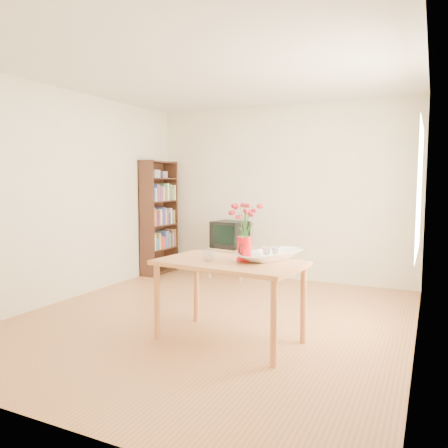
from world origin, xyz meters
The scene contains 11 objects.
room centered at (0.03, 0.00, 1.30)m, with size 4.50×4.50×4.50m.
table centered at (0.44, -0.51, 0.66)m, with size 1.38×0.88×0.75m.
tv_stand centered at (-0.70, 1.97, 0.39)m, with size 0.60×0.45×0.46m.
bookshelf centered at (-1.85, 1.75, 0.84)m, with size 0.28×0.70×1.80m.
pitcher centered at (0.56, -0.44, 0.85)m, with size 0.15×0.22×0.22m.
flowers centered at (0.56, -0.44, 1.14)m, with size 0.25×0.25×0.36m, color #C72E40, non-canonical shape.
mug centered at (0.26, -0.56, 0.79)m, with size 0.11×0.11×0.09m, color white.
bowl centered at (0.76, -0.29, 0.98)m, with size 0.49×0.49×0.46m, color white.
teacup_a centered at (0.72, -0.29, 0.94)m, with size 0.07×0.07×0.07m, color white.
teacup_b centered at (0.80, -0.27, 0.94)m, with size 0.07×0.07×0.07m, color white.
television centered at (-0.70, 1.98, 0.67)m, with size 0.53×0.51×0.41m.
Camera 1 is at (2.10, -4.07, 1.47)m, focal length 35.00 mm.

